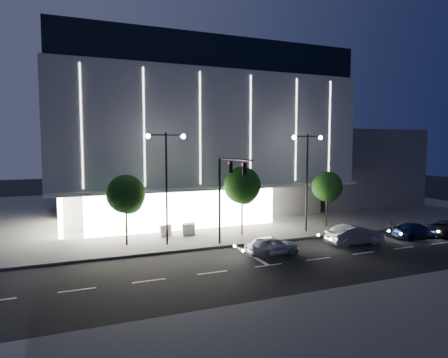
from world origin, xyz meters
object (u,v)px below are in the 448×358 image
tree_left (126,196)px  barrier_c (189,228)px  street_lamp_west (166,172)px  car_third (417,231)px  barrier_d (189,230)px  car_lead (272,246)px  traffic_mast (227,185)px  tree_mid (242,187)px  car_second (355,235)px  barrier_b (166,231)px  street_lamp_east (307,168)px  tree_right (327,188)px

tree_left → barrier_c: (5.70, 1.99, -3.38)m
street_lamp_west → car_third: bearing=-14.6°
barrier_c → barrier_d: same height
car_third → barrier_c: size_ratio=4.06×
car_lead → barrier_c: 9.15m
car_third → traffic_mast: bearing=87.0°
tree_mid → barrier_d: 5.98m
barrier_d → car_second: bearing=-24.8°
tree_left → barrier_b: tree_left is taller
tree_mid → barrier_b: tree_mid is taller
traffic_mast → street_lamp_east: size_ratio=0.79×
car_second → car_third: bearing=-90.5°
tree_right → barrier_d: tree_right is taller
street_lamp_west → street_lamp_east: (13.00, 0.00, 0.00)m
tree_left → car_second: bearing=-19.5°
tree_left → tree_right: 19.00m
street_lamp_east → barrier_d: size_ratio=8.18×
tree_mid → traffic_mast: bearing=-129.4°
street_lamp_east → tree_mid: bearing=170.3°
tree_mid → barrier_b: 7.64m
traffic_mast → tree_mid: size_ratio=1.15×
tree_mid → barrier_b: bearing=164.3°
car_lead → barrier_b: (-5.88, 8.18, -0.05)m
traffic_mast → car_second: bearing=-13.3°
tree_left → car_lead: tree_left is taller
barrier_d → street_lamp_east: bearing=-5.2°
traffic_mast → tree_left: size_ratio=1.24×
car_third → barrier_d: size_ratio=4.06×
street_lamp_east → car_lead: street_lamp_east is taller
tree_mid → car_third: tree_mid is taller
tree_right → car_third: (4.63, -6.41, -3.24)m
street_lamp_west → car_lead: bearing=-39.6°
car_third → barrier_c: car_third is taller
tree_left → car_third: 24.72m
car_lead → barrier_d: bearing=24.6°
tree_left → barrier_c: size_ratio=5.20×
traffic_mast → car_lead: traffic_mast is taller
car_lead → barrier_b: size_ratio=3.72×
street_lamp_east → barrier_d: 11.99m
traffic_mast → tree_mid: 4.82m
tree_left → car_second: size_ratio=1.20×
traffic_mast → tree_right: size_ratio=1.28×
street_lamp_east → car_third: bearing=-35.2°
street_lamp_east → tree_mid: street_lamp_east is taller
street_lamp_east → barrier_c: size_ratio=8.18×
tree_right → barrier_b: (-15.45, 1.81, -3.23)m
tree_right → car_second: (-1.76, -6.11, -3.10)m
street_lamp_west → barrier_c: 6.68m
tree_mid → street_lamp_east: bearing=-9.7°
tree_right → car_second: bearing=-106.1°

